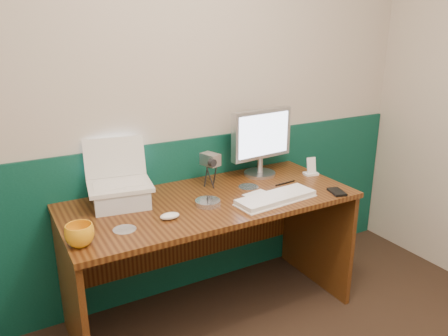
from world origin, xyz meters
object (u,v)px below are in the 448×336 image
keyboard (276,198)px  camcorder (210,171)px  desk (211,259)px  monitor (260,142)px  laptop (118,164)px  mug (80,235)px

keyboard → camcorder: size_ratio=2.40×
desk → keyboard: 0.53m
desk → camcorder: camcorder is taller
desk → monitor: bearing=23.7°
laptop → keyboard: bearing=-15.8°
desk → monitor: monitor is taller
desk → camcorder: bearing=62.8°
keyboard → mug: size_ratio=3.65×
monitor → mug: 1.27m
laptop → monitor: monitor is taller
keyboard → desk: bearing=140.5°
laptop → keyboard: 0.86m
monitor → mug: monitor is taller
monitor → camcorder: bearing=179.9°
laptop → camcorder: 0.56m
mug → camcorder: size_ratio=0.66×
mug → camcorder: 0.90m
desk → mug: 0.88m
mug → laptop: bearing=50.8°
desk → monitor: size_ratio=3.75×
desk → keyboard: (0.29, -0.20, 0.39)m
keyboard → laptop: bearing=149.9°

